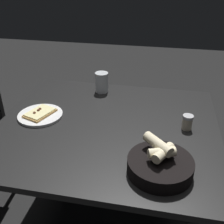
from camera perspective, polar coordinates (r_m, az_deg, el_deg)
name	(u,v)px	position (r m, az deg, el deg)	size (l,w,h in m)	color
ground	(108,219)	(1.84, -0.84, -21.77)	(8.00, 8.00, 0.00)	black
dining_table	(107,133)	(1.39, -1.03, -4.59)	(0.99, 1.11, 0.71)	black
pizza_plate	(40,114)	(1.47, -15.05, -0.52)	(0.23, 0.23, 0.04)	white
bread_basket	(160,164)	(1.07, 10.18, -10.85)	(0.26, 0.26, 0.13)	black
beer_glass	(102,83)	(1.68, -2.19, 6.14)	(0.08, 0.08, 0.13)	silver
pepper_shaker	(187,123)	(1.35, 15.73, -2.26)	(0.05, 0.05, 0.08)	#BFB299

